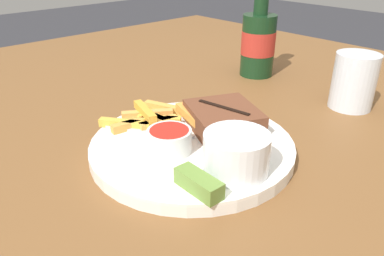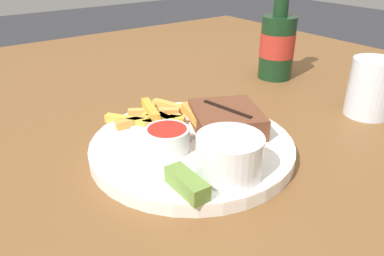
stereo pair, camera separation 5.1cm
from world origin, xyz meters
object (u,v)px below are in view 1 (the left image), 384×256
Objects in this scene: dipping_sauce_cup at (172,141)px; coleslaw_cup at (236,151)px; steak_portion at (222,117)px; fork_utensil at (144,131)px; dinner_plate at (192,147)px; beer_bottle at (258,41)px; drinking_glass at (354,81)px; pickle_spear at (199,183)px.

coleslaw_cup is at bearing 18.11° from dipping_sauce_cup.
steak_portion reaches higher than fork_utensil.
beer_bottle is (-0.16, 0.34, 0.07)m from dinner_plate.
drinking_glass is (0.07, 0.36, 0.01)m from dipping_sauce_cup.
dipping_sauce_cup is (0.00, -0.04, 0.03)m from dinner_plate.
dinner_plate is 0.12m from pickle_spear.
dipping_sauce_cup is at bearing 158.77° from pickle_spear.
pickle_spear is 0.29× the size of beer_bottle.
dipping_sauce_cup is at bearing -66.96° from beer_bottle.
dinner_plate is at bearing 96.81° from dipping_sauce_cup.
steak_portion reaches higher than dipping_sauce_cup.
dinner_plate is 1.35× the size of beer_bottle.
dinner_plate is 0.38m from beer_bottle.
beer_bottle is (-0.24, 0.41, 0.05)m from pickle_spear.
dipping_sauce_cup is at bearing -100.82° from drinking_glass.
steak_portion is at bearing -60.71° from beer_bottle.
pickle_spear is 0.63× the size of drinking_glass.
pickle_spear is at bearing -39.10° from dinner_plate.
dinner_plate is 0.07m from fork_utensil.
coleslaw_cup is at bearing -86.94° from drinking_glass.
coleslaw_cup is 0.33m from drinking_glass.
steak_portion is at bearing 91.41° from dinner_plate.
dinner_plate is at bearing 0.00° from fork_utensil.
beer_bottle reaches higher than dipping_sauce_cup.
drinking_glass is at bearing 77.02° from dinner_plate.
pickle_spear reaches higher than fork_utensil.
coleslaw_cup is 0.16m from fork_utensil.
dipping_sauce_cup is (-0.09, -0.03, -0.01)m from coleslaw_cup.
dipping_sauce_cup is 0.09m from pickle_spear.
beer_bottle is at bearing 113.04° from dipping_sauce_cup.
steak_portion is 0.12m from fork_utensil.
dipping_sauce_cup reaches higher than dinner_plate.
pickle_spear is at bearing -59.08° from beer_bottle.
steak_portion is at bearing -106.35° from drinking_glass.
beer_bottle reaches higher than dinner_plate.
pickle_spear is (0.09, -0.03, -0.01)m from dipping_sauce_cup.
coleslaw_cup reaches higher than pickle_spear.
drinking_glass is (-0.02, 0.33, 0.00)m from coleslaw_cup.
drinking_glass reaches higher than dipping_sauce_cup.
dinner_plate is 4.81× the size of dipping_sauce_cup.
dipping_sauce_cup is 0.95× the size of pickle_spear.
pickle_spear is at bearing -41.44° from fork_utensil.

